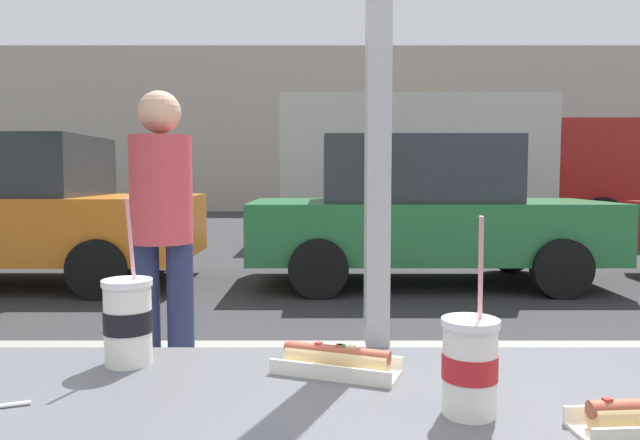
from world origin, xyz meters
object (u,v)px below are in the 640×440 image
at_px(pedestrian, 165,225).
at_px(box_truck, 451,163).
at_px(hotdog_tray_near, 339,361).
at_px(parked_car_green, 425,211).
at_px(soda_cup_right, 131,320).
at_px(soda_cup_left, 473,365).
at_px(parked_car_orange, 15,210).

bearing_deg(pedestrian, box_truck, 68.87).
bearing_deg(hotdog_tray_near, box_truck, 76.76).
bearing_deg(box_truck, parked_car_green, -105.64).
height_order(soda_cup_right, parked_car_green, parked_car_green).
xyz_separation_m(soda_cup_left, parked_car_green, (1.00, 6.19, -0.15)).
bearing_deg(parked_car_orange, hotdog_tray_near, -58.12).
distance_m(soda_cup_right, parked_car_green, 6.16).
height_order(parked_car_orange, pedestrian, parked_car_orange).
distance_m(parked_car_orange, pedestrian, 4.92).
relative_size(hotdog_tray_near, box_truck, 0.04).
xyz_separation_m(soda_cup_left, hotdog_tray_near, (-0.20, 0.19, -0.05)).
bearing_deg(hotdog_tray_near, soda_cup_left, -43.80).
relative_size(soda_cup_left, hotdog_tray_near, 1.23).
bearing_deg(soda_cup_left, parked_car_green, 80.83).
bearing_deg(soda_cup_left, soda_cup_right, 158.03).
relative_size(parked_car_green, pedestrian, 2.56).
bearing_deg(soda_cup_right, hotdog_tray_near, -7.41).
height_order(soda_cup_right, hotdog_tray_near, soda_cup_right).
relative_size(soda_cup_left, pedestrian, 0.19).
bearing_deg(parked_car_green, soda_cup_right, -105.04).
height_order(soda_cup_left, parked_car_green, parked_car_green).
bearing_deg(pedestrian, parked_car_orange, 125.76).
height_order(parked_car_green, box_truck, box_truck).
bearing_deg(soda_cup_right, box_truck, 74.69).
relative_size(hotdog_tray_near, parked_car_orange, 0.06).
distance_m(parked_car_green, pedestrian, 4.49).
height_order(parked_car_orange, box_truck, box_truck).
relative_size(soda_cup_right, hotdog_tray_near, 1.29).
distance_m(soda_cup_right, box_truck, 11.19).
xyz_separation_m(soda_cup_left, box_truck, (2.35, 11.02, 0.52)).
relative_size(soda_cup_right, box_truck, 0.05).
xyz_separation_m(soda_cup_right, box_truck, (2.95, 10.78, 0.51)).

